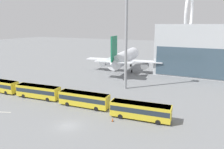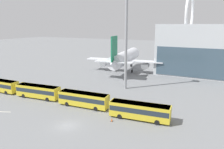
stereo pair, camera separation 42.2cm
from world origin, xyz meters
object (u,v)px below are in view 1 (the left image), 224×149
at_px(shuttle_bus_1, 38,91).
at_px(shuttle_bus_2, 84,99).
at_px(airliner_at_gate_near, 124,58).
at_px(traffic_cone_0, 113,120).
at_px(shuttle_bus_0, 0,85).
at_px(shuttle_bus_3, 140,110).
at_px(floodlight_mast, 126,32).

height_order(shuttle_bus_1, shuttle_bus_2, same).
distance_m(airliner_at_gate_near, traffic_cone_0, 46.76).
distance_m(shuttle_bus_0, traffic_cone_0, 37.11).
height_order(shuttle_bus_2, traffic_cone_0, shuttle_bus_2).
bearing_deg(shuttle_bus_0, shuttle_bus_2, -0.40).
relative_size(shuttle_bus_3, traffic_cone_0, 18.10).
bearing_deg(shuttle_bus_2, airliner_at_gate_near, 96.22).
bearing_deg(airliner_at_gate_near, shuttle_bus_0, 145.20).
xyz_separation_m(shuttle_bus_1, floodlight_mast, (16.69, 17.85, 14.36)).
bearing_deg(shuttle_bus_0, floodlight_mast, 29.17).
distance_m(shuttle_bus_1, floodlight_mast, 28.34).
bearing_deg(floodlight_mast, shuttle_bus_2, -99.26).
height_order(shuttle_bus_1, traffic_cone_0, shuttle_bus_1).
height_order(floodlight_mast, traffic_cone_0, floodlight_mast).
xyz_separation_m(airliner_at_gate_near, shuttle_bus_0, (-20.78, -40.26, -3.58)).
bearing_deg(floodlight_mast, shuttle_bus_1, -133.08).
relative_size(floodlight_mast, traffic_cone_0, 44.12).
bearing_deg(traffic_cone_0, floodlight_mast, 106.45).
height_order(shuttle_bus_0, shuttle_bus_2, same).
bearing_deg(shuttle_bus_3, airliner_at_gate_near, 111.87).
distance_m(airliner_at_gate_near, shuttle_bus_1, 40.43).
bearing_deg(shuttle_bus_0, shuttle_bus_1, 0.49).
relative_size(airliner_at_gate_near, floodlight_mast, 1.17).
relative_size(airliner_at_gate_near, shuttle_bus_3, 2.86).
height_order(shuttle_bus_0, shuttle_bus_1, same).
xyz_separation_m(airliner_at_gate_near, shuttle_bus_2, (6.84, -39.49, -3.58)).
xyz_separation_m(shuttle_bus_3, traffic_cone_0, (-4.50, -3.31, -1.63)).
bearing_deg(shuttle_bus_1, airliner_at_gate_near, 74.93).
height_order(shuttle_bus_1, shuttle_bus_3, same).
bearing_deg(shuttle_bus_3, floodlight_mast, 115.35).
bearing_deg(traffic_cone_0, shuttle_bus_0, 174.87).
xyz_separation_m(shuttle_bus_1, shuttle_bus_2, (13.81, 0.17, 0.00)).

